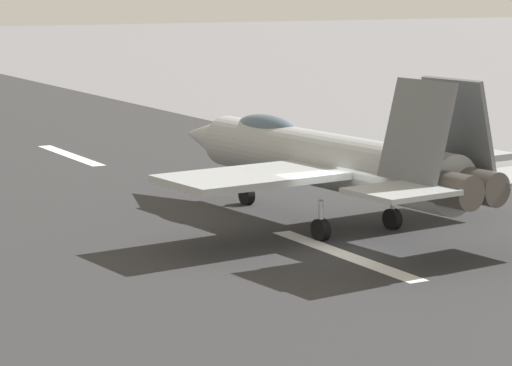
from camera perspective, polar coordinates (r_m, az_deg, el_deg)
ground_plane at (r=38.34m, az=3.56°, el=-3.27°), size 400.00×400.00×0.00m
runway_strip at (r=38.32m, az=3.58°, el=-3.26°), size 240.00×26.00×0.02m
fighter_jet at (r=41.64m, az=3.32°, el=1.23°), size 17.77×13.96×5.66m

